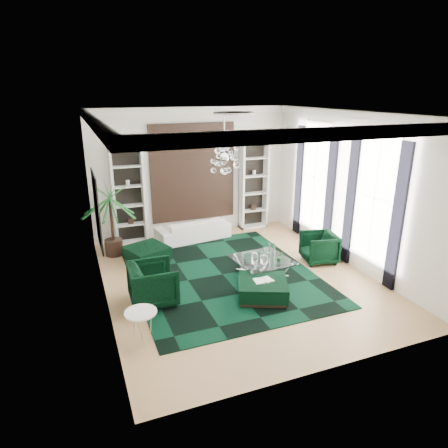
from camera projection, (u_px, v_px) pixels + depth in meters
name	position (u px, v px, depth m)	size (l,w,h in m)	color
floor	(238.00, 279.00, 9.46)	(6.00, 7.00, 0.02)	tan
ceiling	(240.00, 112.00, 8.24)	(6.00, 7.00, 0.02)	white
wall_back	(192.00, 172.00, 11.95)	(6.00, 0.02, 3.80)	silver
wall_front	(335.00, 261.00, 5.75)	(6.00, 0.02, 3.80)	silver
wall_left	(98.00, 216.00, 7.81)	(0.02, 7.00, 3.80)	silver
wall_right	(350.00, 189.00, 9.89)	(0.02, 7.00, 3.80)	silver
crown_molding	(240.00, 118.00, 8.28)	(6.00, 7.00, 0.18)	white
ceiling_medallion	(234.00, 113.00, 8.52)	(0.90, 0.90, 0.05)	white
tapestry	(193.00, 173.00, 11.90)	(2.50, 0.06, 2.80)	black
shelving_left	(129.00, 196.00, 11.26)	(0.90, 0.38, 2.80)	white
shelving_right	(254.00, 185.00, 12.60)	(0.90, 0.38, 2.80)	white
painting	(98.00, 210.00, 8.37)	(0.04, 1.30, 1.60)	black
window_near	(375.00, 198.00, 9.09)	(0.03, 1.10, 2.90)	white
curtain_near_a	(398.00, 219.00, 8.47)	(0.07, 0.30, 3.25)	black
curtain_near_b	(350.00, 201.00, 9.84)	(0.07, 0.30, 3.25)	black
window_far	(315.00, 178.00, 11.21)	(0.03, 1.10, 2.90)	white
curtain_far_a	(330.00, 193.00, 10.59)	(0.07, 0.30, 3.25)	black
curtain_far_b	(299.00, 181.00, 11.96)	(0.07, 0.30, 3.25)	black
rug	(222.00, 275.00, 9.63)	(4.20, 5.00, 0.02)	black
sofa	(193.00, 229.00, 11.84)	(2.16, 0.85, 0.63)	white
armchair_left	(153.00, 284.00, 8.26)	(0.93, 0.96, 0.87)	black
armchair_right	(319.00, 248.00, 10.29)	(0.82, 0.84, 0.76)	black
coffee_table	(262.00, 268.00, 9.53)	(1.24, 1.24, 0.43)	white
ottoman_side	(147.00, 254.00, 10.32)	(0.94, 0.94, 0.42)	black
ottoman_front	(263.00, 289.00, 8.53)	(1.01, 1.01, 0.40)	black
book	(263.00, 280.00, 8.46)	(0.40, 0.27, 0.03)	white
side_table	(142.00, 326.00, 7.07)	(0.57, 0.57, 0.55)	white
palm	(110.00, 209.00, 10.42)	(1.62, 1.62, 2.59)	#226D2D
chandelier	(224.00, 158.00, 8.64)	(0.83, 0.83, 0.74)	white
table_plant	(279.00, 257.00, 9.30)	(0.14, 0.11, 0.25)	#226D2D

